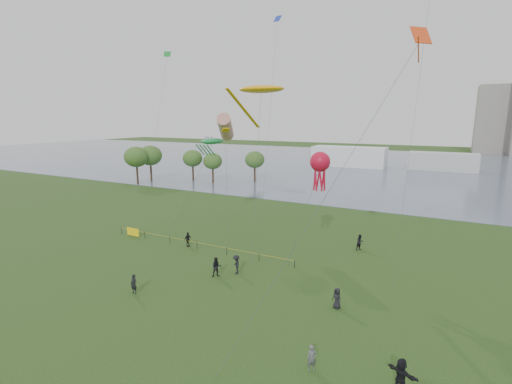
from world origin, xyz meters
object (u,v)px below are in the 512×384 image
at_px(fence, 156,236).
at_px(kite_stingray, 261,90).
at_px(kite_flyer, 312,358).
at_px(kite_octopus, 320,163).

bearing_deg(fence, kite_stingray, 35.12).
bearing_deg(kite_flyer, fence, 112.43).
relative_size(kite_flyer, kite_stingray, 0.09).
distance_m(kite_flyer, kite_stingray, 30.79).
height_order(kite_flyer, kite_octopus, kite_octopus).
distance_m(fence, kite_flyer, 28.34).
bearing_deg(kite_stingray, kite_flyer, -57.16).
height_order(fence, kite_flyer, kite_flyer).
bearing_deg(fence, kite_flyer, -29.19).
distance_m(fence, kite_stingray, 21.69).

